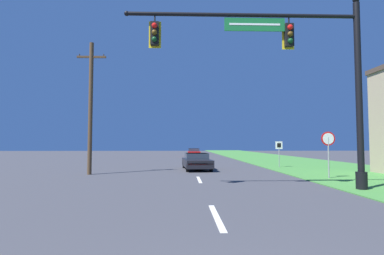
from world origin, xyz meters
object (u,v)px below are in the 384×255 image
at_px(signal_mast, 301,69).
at_px(utility_pole_near, 91,105).
at_px(stop_sign, 328,144).
at_px(route_sign_post, 279,148).
at_px(far_car, 194,152).
at_px(car_ahead, 197,161).

height_order(signal_mast, utility_pole_near, utility_pole_near).
bearing_deg(stop_sign, route_sign_post, 91.74).
distance_m(signal_mast, route_sign_post, 12.40).
relative_size(far_car, route_sign_post, 2.25).
relative_size(car_ahead, stop_sign, 1.91).
height_order(signal_mast, route_sign_post, signal_mast).
bearing_deg(utility_pole_near, car_ahead, 26.00).
distance_m(signal_mast, far_car, 33.69).
xyz_separation_m(signal_mast, stop_sign, (3.03, 3.99, -3.08)).
height_order(route_sign_post, utility_pole_near, utility_pole_near).
bearing_deg(car_ahead, utility_pole_near, -154.00).
relative_size(signal_mast, utility_pole_near, 1.20).
bearing_deg(car_ahead, signal_mast, -68.87).
xyz_separation_m(far_car, route_sign_post, (5.97, -21.67, 0.92)).
distance_m(signal_mast, car_ahead, 11.52).
bearing_deg(utility_pole_near, signal_mast, -32.14).
relative_size(signal_mast, car_ahead, 2.07).
bearing_deg(utility_pole_near, far_car, 74.41).
relative_size(far_car, utility_pole_near, 0.56).
relative_size(stop_sign, utility_pole_near, 0.30).
height_order(signal_mast, stop_sign, signal_mast).
bearing_deg(route_sign_post, stop_sign, -88.26).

